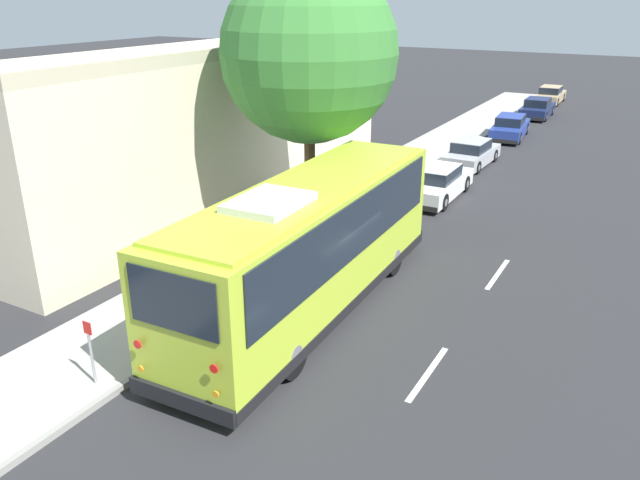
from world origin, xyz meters
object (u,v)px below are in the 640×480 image
(parked_sedan_white, at_px, (437,183))
(parked_sedan_silver, at_px, (471,154))
(sign_post_near, at_px, (91,352))
(sign_post_far, at_px, (139,320))
(shuttle_bus, at_px, (310,241))
(parked_sedan_navy, at_px, (537,108))
(parked_sedan_tan, at_px, (550,95))
(street_tree, at_px, (311,40))
(parked_sedan_blue, at_px, (510,127))

(parked_sedan_white, bearing_deg, parked_sedan_silver, 2.44)
(sign_post_near, distance_m, sign_post_far, 1.40)
(shuttle_bus, relative_size, sign_post_far, 6.71)
(parked_sedan_navy, bearing_deg, parked_sedan_tan, 1.82)
(parked_sedan_tan, relative_size, sign_post_far, 2.78)
(parked_sedan_navy, bearing_deg, street_tree, 174.09)
(sign_post_far, bearing_deg, parked_sedan_navy, -2.88)
(parked_sedan_white, height_order, sign_post_far, sign_post_far)
(shuttle_bus, height_order, sign_post_far, shuttle_bus)
(parked_sedan_white, distance_m, parked_sedan_blue, 12.84)
(shuttle_bus, xyz_separation_m, parked_sedan_navy, (31.00, 0.41, -1.37))
(parked_sedan_tan, xyz_separation_m, street_tree, (-32.78, 1.87, 5.91))
(shuttle_bus, xyz_separation_m, parked_sedan_white, (10.85, 0.34, -1.34))
(parked_sedan_white, xyz_separation_m, parked_sedan_blue, (12.83, 0.13, -0.01))
(parked_sedan_navy, relative_size, parked_sedan_tan, 0.97)
(parked_sedan_white, relative_size, sign_post_near, 3.18)
(sign_post_near, bearing_deg, shuttle_bus, -22.12)
(shuttle_bus, bearing_deg, sign_post_near, 156.02)
(parked_sedan_white, height_order, street_tree, street_tree)
(shuttle_bus, height_order, parked_sedan_navy, shuttle_bus)
(shuttle_bus, bearing_deg, sign_post_far, 149.31)
(shuttle_bus, distance_m, street_tree, 7.01)
(parked_sedan_white, height_order, sign_post_near, sign_post_near)
(shuttle_bus, distance_m, sign_post_near, 5.86)
(parked_sedan_blue, bearing_deg, parked_sedan_tan, -3.46)
(parked_sedan_navy, distance_m, street_tree, 27.08)
(parked_sedan_navy, distance_m, sign_post_near, 36.38)
(parked_sedan_tan, bearing_deg, shuttle_bus, -179.34)
(parked_sedan_blue, height_order, parked_sedan_navy, parked_sedan_blue)
(sign_post_near, xyz_separation_m, sign_post_far, (1.40, 0.00, 0.07))
(parked_sedan_white, distance_m, parked_sedan_navy, 20.15)
(parked_sedan_blue, height_order, street_tree, street_tree)
(parked_sedan_silver, distance_m, sign_post_far, 20.56)
(shuttle_bus, bearing_deg, parked_sedan_tan, -0.72)
(parked_sedan_silver, height_order, parked_sedan_blue, parked_sedan_blue)
(parked_sedan_silver, height_order, sign_post_far, sign_post_far)
(parked_sedan_blue, relative_size, parked_sedan_tan, 1.07)
(parked_sedan_tan, relative_size, street_tree, 0.47)
(parked_sedan_silver, xyz_separation_m, parked_sedan_tan, (20.89, 0.13, -0.00))
(parked_sedan_white, height_order, parked_sedan_navy, parked_sedan_white)
(parked_sedan_white, bearing_deg, street_tree, 159.48)
(shuttle_bus, xyz_separation_m, street_tree, (4.66, 2.62, 4.53))
(parked_sedan_white, relative_size, parked_sedan_navy, 1.07)
(parked_sedan_navy, height_order, street_tree, street_tree)
(parked_sedan_white, xyz_separation_m, street_tree, (-6.19, 2.28, 5.87))
(shuttle_bus, xyz_separation_m, sign_post_near, (-5.34, 2.17, -1.06))
(parked_sedan_white, xyz_separation_m, parked_sedan_silver, (5.71, 0.27, -0.04))
(parked_sedan_blue, height_order, sign_post_far, sign_post_far)
(street_tree, xyz_separation_m, sign_post_far, (-8.60, -0.45, -5.52))
(shuttle_bus, bearing_deg, parked_sedan_navy, -1.10)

